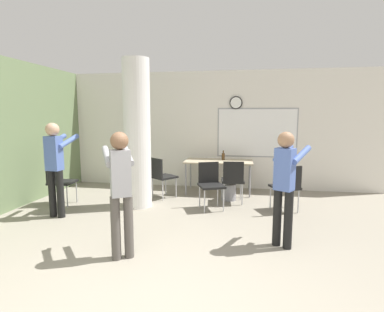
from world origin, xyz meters
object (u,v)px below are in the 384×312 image
folding_table (219,163)px  chair_mid_room (287,185)px  chair_table_right (233,178)px  chair_table_left (161,175)px  chair_table_front (210,182)px  bottle_on_table (223,156)px  person_playing_side (285,180)px  person_watching_back (55,162)px  person_playing_front (121,185)px  chair_by_left_wall (59,179)px

folding_table → chair_mid_room: 1.81m
chair_table_right → chair_mid_room: bearing=-21.5°
chair_table_left → chair_table_front: bearing=-26.2°
chair_table_right → chair_table_front: 0.56m
bottle_on_table → person_playing_side: (0.99, -2.86, 0.09)m
person_playing_side → person_watching_back: (-3.71, 0.60, 0.05)m
chair_table_right → chair_table_front: same height
chair_table_right → folding_table: bearing=112.8°
chair_table_front → person_playing_side: size_ratio=0.56×
chair_table_left → person_playing_front: person_playing_front is taller
person_playing_side → person_watching_back: 3.76m
chair_by_left_wall → person_playing_front: 2.87m
chair_table_front → chair_by_left_wall: 2.97m
chair_table_right → person_playing_front: (-1.28, -2.55, 0.41)m
chair_mid_room → person_watching_back: (-3.96, -0.90, 0.45)m
folding_table → person_watching_back: (-2.63, -2.12, 0.27)m
chair_table_left → chair_mid_room: bearing=-12.3°
chair_table_right → person_playing_front: person_playing_front is taller
folding_table → person_playing_front: (-0.93, -3.38, 0.24)m
person_playing_front → folding_table: bearing=74.7°
folding_table → chair_mid_room: size_ratio=1.75×
chair_table_right → person_playing_side: 2.06m
person_playing_front → person_playing_side: size_ratio=1.01×
bottle_on_table → chair_by_left_wall: (-3.12, -1.60, -0.31)m
folding_table → bottle_on_table: bearing=54.9°
folding_table → chair_table_left: (-1.16, -0.68, -0.17)m
folding_table → chair_table_front: bearing=-92.8°
chair_by_left_wall → person_playing_front: bearing=-42.5°
chair_by_left_wall → person_playing_side: 4.31m
chair_table_front → person_watching_back: 2.76m
person_watching_back → chair_table_left: bearing=44.4°
chair_table_right → chair_table_front: (-0.41, -0.39, 0.00)m
chair_table_front → chair_mid_room: (1.39, 0.00, 0.00)m
chair_table_left → chair_table_right: same height
bottle_on_table → chair_mid_room: bearing=-47.6°
chair_by_left_wall → bottle_on_table: bearing=27.2°
person_playing_front → chair_table_right: bearing=63.4°
bottle_on_table → chair_by_left_wall: bearing=-152.8°
bottle_on_table → chair_table_front: (-0.15, -1.35, -0.31)m
bottle_on_table → person_playing_front: 3.66m
folding_table → chair_table_right: bearing=-67.2°
chair_by_left_wall → person_watching_back: bearing=-59.3°
chair_table_front → chair_table_right: bearing=43.4°
chair_table_front → person_playing_side: (1.14, -1.50, 0.40)m
chair_by_left_wall → chair_mid_room: bearing=3.2°
person_playing_side → person_watching_back: size_ratio=0.95×
chair_table_left → chair_table_front: same height
chair_table_front → person_playing_front: person_playing_front is taller
folding_table → person_watching_back: bearing=-141.1°
bottle_on_table → chair_table_right: bearing=-75.2°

